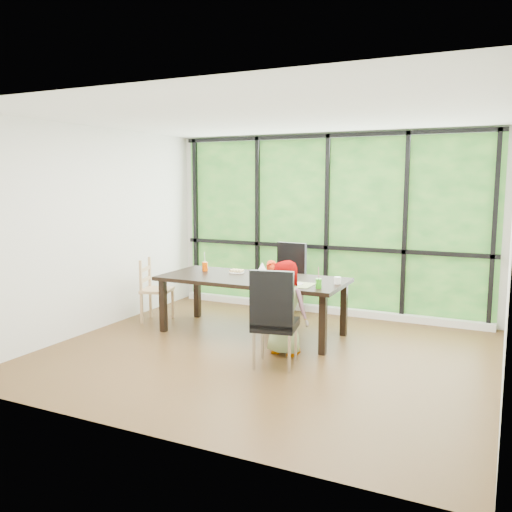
# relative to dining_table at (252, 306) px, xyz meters

# --- Properties ---
(ground) EXTENTS (5.00, 5.00, 0.00)m
(ground) POSITION_rel_dining_table_xyz_m (0.50, -0.67, -0.38)
(ground) COLOR black
(ground) RESTS_ON ground
(back_wall) EXTENTS (5.00, 0.00, 5.00)m
(back_wall) POSITION_rel_dining_table_xyz_m (0.50, 1.58, 0.98)
(back_wall) COLOR silver
(back_wall) RESTS_ON ground
(foliage_backdrop) EXTENTS (4.80, 0.02, 2.65)m
(foliage_backdrop) POSITION_rel_dining_table_xyz_m (0.50, 1.56, 0.98)
(foliage_backdrop) COLOR #205320
(foliage_backdrop) RESTS_ON back_wall
(window_mullions) EXTENTS (4.80, 0.06, 2.65)m
(window_mullions) POSITION_rel_dining_table_xyz_m (0.50, 1.52, 0.98)
(window_mullions) COLOR black
(window_mullions) RESTS_ON back_wall
(window_sill) EXTENTS (4.80, 0.12, 0.10)m
(window_sill) POSITION_rel_dining_table_xyz_m (0.50, 1.48, -0.33)
(window_sill) COLOR silver
(window_sill) RESTS_ON ground
(dining_table) EXTENTS (2.50, 1.25, 0.75)m
(dining_table) POSITION_rel_dining_table_xyz_m (0.00, 0.00, 0.00)
(dining_table) COLOR black
(dining_table) RESTS_ON ground
(chair_window_leather) EXTENTS (0.49, 0.49, 1.08)m
(chair_window_leather) POSITION_rel_dining_table_xyz_m (0.05, 1.03, 0.17)
(chair_window_leather) COLOR black
(chair_window_leather) RESTS_ON ground
(chair_interior_leather) EXTENTS (0.54, 0.54, 1.08)m
(chair_interior_leather) POSITION_rel_dining_table_xyz_m (0.77, -1.01, 0.17)
(chair_interior_leather) COLOR black
(chair_interior_leather) RESTS_ON ground
(chair_end_beech) EXTENTS (0.50, 0.52, 0.90)m
(chair_end_beech) POSITION_rel_dining_table_xyz_m (-1.51, -0.01, 0.08)
(chair_end_beech) COLOR tan
(chair_end_beech) RESTS_ON ground
(child_toddler) EXTENTS (0.37, 0.30, 0.89)m
(child_toddler) POSITION_rel_dining_table_xyz_m (-0.00, 0.63, 0.07)
(child_toddler) COLOR #F03711
(child_toddler) RESTS_ON ground
(child_older) EXTENTS (0.57, 0.40, 1.10)m
(child_older) POSITION_rel_dining_table_xyz_m (0.71, -0.59, 0.18)
(child_older) COLOR slate
(child_older) RESTS_ON ground
(placemat) EXTENTS (0.49, 0.36, 0.01)m
(placemat) POSITION_rel_dining_table_xyz_m (0.65, -0.22, 0.38)
(placemat) COLOR tan
(placemat) RESTS_ON dining_table
(plate_far) EXTENTS (0.21, 0.21, 0.01)m
(plate_far) POSITION_rel_dining_table_xyz_m (-0.35, 0.22, 0.38)
(plate_far) COLOR white
(plate_far) RESTS_ON dining_table
(plate_near) EXTENTS (0.22, 0.22, 0.01)m
(plate_near) POSITION_rel_dining_table_xyz_m (0.67, -0.22, 0.38)
(plate_near) COLOR white
(plate_near) RESTS_ON dining_table
(orange_cup) EXTENTS (0.08, 0.08, 0.13)m
(orange_cup) POSITION_rel_dining_table_xyz_m (-0.82, 0.17, 0.44)
(orange_cup) COLOR #E54B00
(orange_cup) RESTS_ON dining_table
(green_cup) EXTENTS (0.07, 0.07, 0.12)m
(green_cup) POSITION_rel_dining_table_xyz_m (1.01, -0.31, 0.43)
(green_cup) COLOR green
(green_cup) RESTS_ON dining_table
(white_mug) EXTENTS (0.09, 0.09, 0.09)m
(white_mug) POSITION_rel_dining_table_xyz_m (1.13, 0.05, 0.42)
(white_mug) COLOR white
(white_mug) RESTS_ON dining_table
(tissue_box) EXTENTS (0.14, 0.14, 0.12)m
(tissue_box) POSITION_rel_dining_table_xyz_m (0.20, -0.13, 0.43)
(tissue_box) COLOR tan
(tissue_box) RESTS_ON dining_table
(crepe_rolls_far) EXTENTS (0.20, 0.12, 0.04)m
(crepe_rolls_far) POSITION_rel_dining_table_xyz_m (-0.35, 0.22, 0.41)
(crepe_rolls_far) COLOR tan
(crepe_rolls_far) RESTS_ON plate_far
(crepe_rolls_near) EXTENTS (0.05, 0.12, 0.04)m
(crepe_rolls_near) POSITION_rel_dining_table_xyz_m (0.67, -0.22, 0.41)
(crepe_rolls_near) COLOR tan
(crepe_rolls_near) RESTS_ON plate_near
(straw_white) EXTENTS (0.01, 0.04, 0.20)m
(straw_white) POSITION_rel_dining_table_xyz_m (-0.82, 0.17, 0.54)
(straw_white) COLOR white
(straw_white) RESTS_ON orange_cup
(straw_pink) EXTENTS (0.01, 0.04, 0.20)m
(straw_pink) POSITION_rel_dining_table_xyz_m (1.01, -0.31, 0.53)
(straw_pink) COLOR pink
(straw_pink) RESTS_ON green_cup
(tissue) EXTENTS (0.12, 0.12, 0.11)m
(tissue) POSITION_rel_dining_table_xyz_m (0.20, -0.13, 0.55)
(tissue) COLOR white
(tissue) RESTS_ON tissue_box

